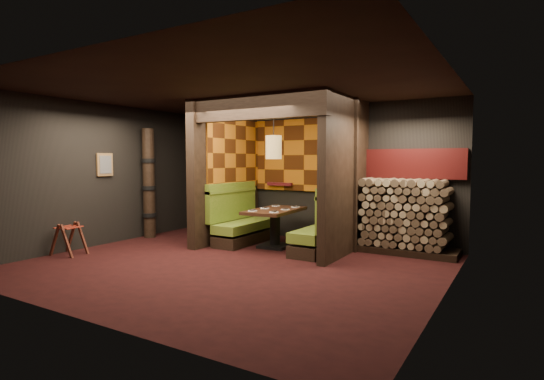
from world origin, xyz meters
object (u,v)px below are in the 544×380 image
(pendant_lamp, at_px, (274,147))
(totem_column, at_px, (149,184))
(firewood_stack, at_px, (409,217))
(dining_table, at_px, (275,221))
(luggage_rack, at_px, (69,238))
(booth_bench_left, at_px, (241,223))
(booth_bench_right, at_px, (325,231))

(pendant_lamp, bearing_deg, totem_column, -171.75)
(totem_column, bearing_deg, firewood_stack, 13.19)
(dining_table, bearing_deg, luggage_rack, -139.24)
(totem_column, height_order, firewood_stack, totem_column)
(firewood_stack, bearing_deg, luggage_rack, -148.29)
(pendant_lamp, relative_size, firewood_stack, 0.65)
(booth_bench_left, bearing_deg, luggage_rack, -128.26)
(booth_bench_left, relative_size, luggage_rack, 2.55)
(booth_bench_left, distance_m, dining_table, 0.87)
(booth_bench_right, relative_size, totem_column, 0.67)
(dining_table, xyz_separation_m, pendant_lamp, (0.00, -0.05, 1.44))
(luggage_rack, relative_size, firewood_stack, 0.36)
(booth_bench_right, bearing_deg, totem_column, -172.14)
(pendant_lamp, height_order, luggage_rack, pendant_lamp)
(booth_bench_left, height_order, totem_column, totem_column)
(booth_bench_right, height_order, dining_table, booth_bench_right)
(booth_bench_right, bearing_deg, luggage_rack, -146.87)
(booth_bench_right, relative_size, luggage_rack, 2.55)
(dining_table, relative_size, totem_column, 0.62)
(dining_table, xyz_separation_m, luggage_rack, (-2.87, -2.47, -0.21))
(booth_bench_right, relative_size, pendant_lamp, 1.43)
(booth_bench_right, distance_m, pendant_lamp, 1.87)
(pendant_lamp, height_order, firewood_stack, pendant_lamp)
(booth_bench_left, relative_size, pendant_lamp, 1.43)
(booth_bench_right, bearing_deg, pendant_lamp, -173.24)
(booth_bench_right, bearing_deg, firewood_stack, 27.35)
(pendant_lamp, relative_size, luggage_rack, 1.78)
(booth_bench_left, relative_size, booth_bench_right, 1.00)
(firewood_stack, bearing_deg, booth_bench_right, -152.65)
(luggage_rack, bearing_deg, totem_column, 92.29)
(dining_table, bearing_deg, firewood_stack, 17.94)
(firewood_stack, bearing_deg, totem_column, -166.81)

